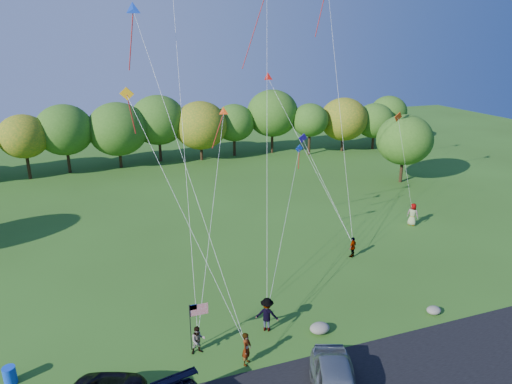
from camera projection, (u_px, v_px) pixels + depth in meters
ground at (272, 352)px, 23.24m from camera, size 140.00×140.00×0.00m
treeline at (151, 130)px, 53.52m from camera, size 76.91×27.66×8.57m
flyer_a at (247, 349)px, 22.13m from camera, size 0.72×0.76×1.74m
flyer_b at (198, 340)px, 22.94m from camera, size 0.75×0.59×1.53m
flyer_c at (267, 314)px, 24.70m from camera, size 1.45×1.27×1.94m
flyer_d at (353, 247)px, 33.07m from camera, size 0.97×0.80×1.55m
flyer_e at (413, 214)px, 38.63m from camera, size 1.04×1.13×1.94m
trash_barrel at (10, 375)px, 21.02m from camera, size 0.58×0.58×0.86m
flag_assembly at (196, 315)px, 22.87m from camera, size 0.98×0.63×2.64m
boulder_near at (320, 328)px, 24.68m from camera, size 1.11×0.87×0.56m
boulder_far at (434, 310)px, 26.40m from camera, size 0.85×0.71×0.44m
kites_aloft at (254, 8)px, 30.39m from camera, size 20.04×9.92×19.39m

